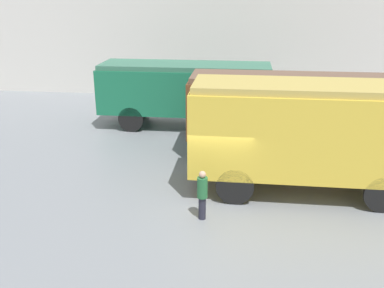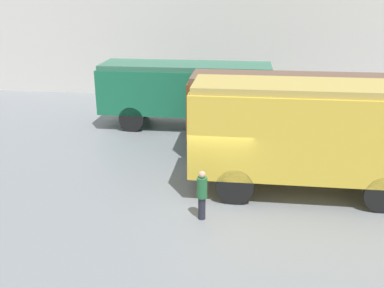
{
  "view_description": "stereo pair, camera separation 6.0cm",
  "coord_description": "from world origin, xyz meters",
  "px_view_note": "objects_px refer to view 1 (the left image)",
  "views": [
    {
      "loc": [
        0.82,
        -14.0,
        7.08
      ],
      "look_at": [
        -1.01,
        1.0,
        1.6
      ],
      "focal_mm": 40.0,
      "sensor_mm": 36.0,
      "label": 1
    },
    {
      "loc": [
        0.88,
        -14.0,
        7.08
      ],
      "look_at": [
        -1.01,
        1.0,
        1.6
      ],
      "focal_mm": 40.0,
      "sensor_mm": 36.0,
      "label": 2
    }
  ],
  "objects_px": {
    "streamlined_locomotive": "(199,89)",
    "visitor_person": "(202,193)",
    "passenger_coach_vintage": "(308,129)",
    "passenger_coach_wooden": "(313,108)"
  },
  "relations": [
    {
      "from": "streamlined_locomotive",
      "to": "visitor_person",
      "type": "height_order",
      "value": "streamlined_locomotive"
    },
    {
      "from": "visitor_person",
      "to": "passenger_coach_vintage",
      "type": "bearing_deg",
      "value": 34.62
    },
    {
      "from": "passenger_coach_wooden",
      "to": "passenger_coach_vintage",
      "type": "height_order",
      "value": "passenger_coach_vintage"
    },
    {
      "from": "passenger_coach_vintage",
      "to": "visitor_person",
      "type": "xyz_separation_m",
      "value": [
        -3.49,
        -2.41,
        -1.52
      ]
    },
    {
      "from": "passenger_coach_vintage",
      "to": "visitor_person",
      "type": "distance_m",
      "value": 4.5
    },
    {
      "from": "passenger_coach_vintage",
      "to": "passenger_coach_wooden",
      "type": "bearing_deg",
      "value": 79.09
    },
    {
      "from": "passenger_coach_wooden",
      "to": "visitor_person",
      "type": "height_order",
      "value": "passenger_coach_wooden"
    },
    {
      "from": "streamlined_locomotive",
      "to": "visitor_person",
      "type": "relative_size",
      "value": 6.55
    },
    {
      "from": "passenger_coach_vintage",
      "to": "visitor_person",
      "type": "bearing_deg",
      "value": -145.38
    },
    {
      "from": "streamlined_locomotive",
      "to": "visitor_person",
      "type": "distance_m",
      "value": 10.05
    }
  ]
}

